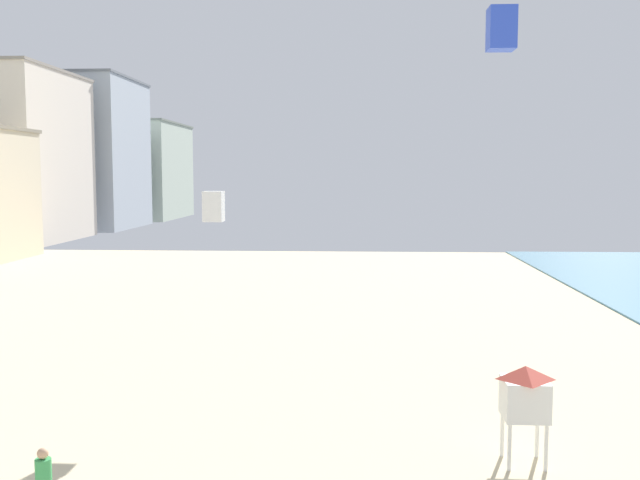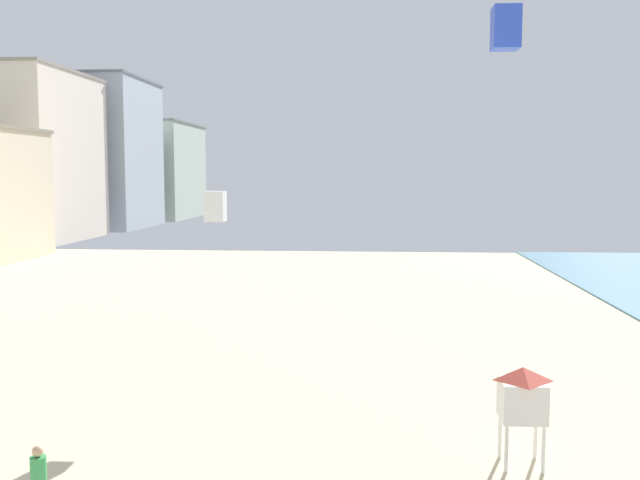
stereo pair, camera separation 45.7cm
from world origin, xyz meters
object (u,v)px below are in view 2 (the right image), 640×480
object	(u,v)px
kite_white_box	(215,206)
kite_blue_box	(506,28)
kite_flyer	(39,478)
lifeguard_stand	(522,395)

from	to	relation	value
kite_white_box	kite_blue_box	bearing A→B (deg)	23.62
kite_flyer	lifeguard_stand	bearing A→B (deg)	135.45
kite_flyer	kite_white_box	bearing A→B (deg)	-162.80
kite_flyer	lifeguard_stand	world-z (taller)	lifeguard_stand
kite_flyer	kite_white_box	size ratio (longest dim) A/B	1.57
kite_flyer	kite_blue_box	world-z (taller)	kite_blue_box
kite_white_box	kite_blue_box	xyz separation A→B (m)	(10.49, 4.59, 6.74)
kite_flyer	kite_blue_box	bearing A→B (deg)	166.81
kite_flyer	kite_blue_box	size ratio (longest dim) A/B	1.00
lifeguard_stand	kite_blue_box	world-z (taller)	kite_blue_box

